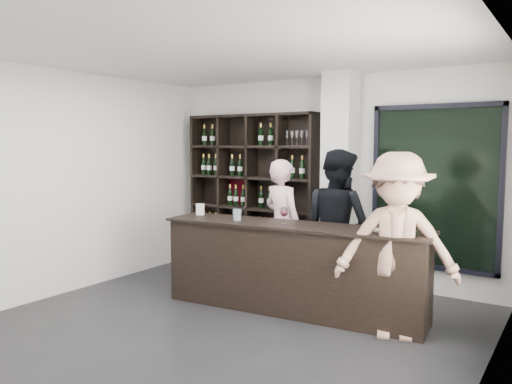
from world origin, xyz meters
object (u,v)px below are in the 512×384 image
Objects in this scene: taster_black at (337,226)px; customer at (397,246)px; tasting_counter at (292,268)px; taster_pink at (283,225)px; wine_shelf at (252,193)px.

customer is at bearing 161.31° from taster_black.
taster_black is (0.26, 0.68, 0.43)m from tasting_counter.
taster_pink is 0.93× the size of taster_black.
customer is (1.26, -0.12, 0.42)m from tasting_counter.
wine_shelf is at bearing 132.21° from customer.
taster_black is 1.28m from customer.
taster_pink is at bearing 19.96° from taster_black.
wine_shelf is 1.27× the size of taster_black.
taster_black is at bearing 63.64° from tasting_counter.
taster_pink is 0.93× the size of customer.
customer reaches higher than tasting_counter.
tasting_counter is at bearing 146.35° from taster_pink.
customer is at bearing 174.37° from taster_pink.
taster_black reaches higher than taster_pink.
taster_black is (0.79, 0.00, 0.07)m from taster_pink.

